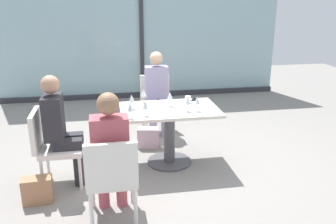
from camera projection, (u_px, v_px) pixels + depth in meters
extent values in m
plane|color=gray|center=(169.00, 162.00, 4.63)|extent=(12.00, 12.00, 0.00)
cube|color=#95B7BC|center=(141.00, 32.00, 7.20)|extent=(5.73, 0.03, 2.70)
cube|color=#2D2D33|center=(142.00, 32.00, 7.17)|extent=(0.08, 0.06, 2.70)
cube|color=#2D2D33|center=(143.00, 94.00, 7.58)|extent=(5.73, 0.10, 0.10)
cube|color=silver|center=(169.00, 110.00, 4.41)|extent=(1.20, 0.77, 0.04)
cylinder|color=#4C4C51|center=(169.00, 137.00, 4.52)|extent=(0.14, 0.14, 0.69)
cylinder|color=#4C4C51|center=(169.00, 161.00, 4.62)|extent=(0.56, 0.56, 0.02)
cube|color=silver|center=(157.00, 107.00, 5.49)|extent=(0.46, 0.46, 0.06)
cube|color=silver|center=(155.00, 88.00, 5.65)|extent=(0.46, 0.05, 0.42)
cylinder|color=silver|center=(146.00, 126.00, 5.34)|extent=(0.04, 0.04, 0.39)
cylinder|color=silver|center=(172.00, 124.00, 5.40)|extent=(0.04, 0.04, 0.39)
cylinder|color=silver|center=(143.00, 117.00, 5.71)|extent=(0.04, 0.04, 0.39)
cylinder|color=silver|center=(168.00, 116.00, 5.78)|extent=(0.04, 0.04, 0.39)
cube|color=silver|center=(62.00, 149.00, 4.00)|extent=(0.46, 0.46, 0.06)
cube|color=silver|center=(36.00, 130.00, 3.89)|extent=(0.05, 0.46, 0.42)
cylinder|color=silver|center=(80.00, 174.00, 3.92)|extent=(0.04, 0.04, 0.39)
cylinder|color=silver|center=(82.00, 158.00, 4.29)|extent=(0.04, 0.04, 0.39)
cylinder|color=silver|center=(42.00, 177.00, 3.85)|extent=(0.04, 0.04, 0.39)
cylinder|color=silver|center=(48.00, 161.00, 4.23)|extent=(0.04, 0.04, 0.39)
cube|color=silver|center=(112.00, 177.00, 3.38)|extent=(0.46, 0.46, 0.06)
cube|color=silver|center=(111.00, 166.00, 3.07)|extent=(0.46, 0.05, 0.42)
cylinder|color=silver|center=(132.00, 186.00, 3.67)|extent=(0.04, 0.04, 0.39)
cylinder|color=silver|center=(93.00, 189.00, 3.61)|extent=(0.04, 0.04, 0.39)
cylinder|color=silver|center=(136.00, 207.00, 3.30)|extent=(0.04, 0.04, 0.39)
cylinder|color=silver|center=(91.00, 212.00, 3.23)|extent=(0.04, 0.04, 0.39)
cylinder|color=#9E93B7|center=(153.00, 123.00, 5.37)|extent=(0.11, 0.11, 0.45)
cube|color=#9E93B7|center=(152.00, 103.00, 5.37)|extent=(0.13, 0.32, 0.11)
cylinder|color=#9E93B7|center=(165.00, 122.00, 5.40)|extent=(0.11, 0.11, 0.45)
cube|color=#9E93B7|center=(164.00, 103.00, 5.40)|extent=(0.13, 0.32, 0.11)
cube|color=#9E93B7|center=(156.00, 82.00, 5.42)|extent=(0.34, 0.20, 0.48)
sphere|color=#D8AD8C|center=(156.00, 58.00, 5.30)|extent=(0.20, 0.20, 0.20)
cylinder|color=#28282D|center=(79.00, 167.00, 4.01)|extent=(0.11, 0.11, 0.45)
cube|color=#28282D|center=(67.00, 144.00, 3.90)|extent=(0.32, 0.13, 0.11)
cylinder|color=#28282D|center=(79.00, 160.00, 4.18)|extent=(0.11, 0.11, 0.45)
cube|color=#28282D|center=(69.00, 138.00, 4.07)|extent=(0.32, 0.13, 0.11)
cube|color=#28282D|center=(53.00, 117.00, 3.88)|extent=(0.20, 0.34, 0.48)
sphere|color=tan|center=(50.00, 85.00, 3.76)|extent=(0.20, 0.20, 0.20)
cylinder|color=#B24C56|center=(121.00, 185.00, 3.62)|extent=(0.11, 0.11, 0.45)
cube|color=#B24C56|center=(121.00, 164.00, 3.45)|extent=(0.13, 0.32, 0.11)
cylinder|color=#B24C56|center=(103.00, 187.00, 3.59)|extent=(0.11, 0.11, 0.45)
cube|color=#B24C56|center=(102.00, 166.00, 3.42)|extent=(0.13, 0.32, 0.11)
cube|color=#B24C56|center=(110.00, 142.00, 3.22)|extent=(0.34, 0.20, 0.48)
sphere|color=#936B4C|center=(108.00, 104.00, 3.10)|extent=(0.20, 0.20, 0.20)
cylinder|color=silver|center=(170.00, 106.00, 4.49)|extent=(0.06, 0.06, 0.00)
cylinder|color=silver|center=(170.00, 102.00, 4.47)|extent=(0.01, 0.01, 0.08)
cone|color=silver|center=(170.00, 95.00, 4.45)|extent=(0.07, 0.07, 0.09)
cylinder|color=silver|center=(187.00, 111.00, 4.29)|extent=(0.06, 0.06, 0.00)
cylinder|color=silver|center=(187.00, 108.00, 4.27)|extent=(0.01, 0.01, 0.08)
cone|color=silver|center=(187.00, 100.00, 4.24)|extent=(0.07, 0.07, 0.09)
cylinder|color=silver|center=(130.00, 118.00, 4.04)|extent=(0.06, 0.06, 0.00)
cylinder|color=silver|center=(130.00, 114.00, 4.03)|extent=(0.01, 0.01, 0.08)
cone|color=silver|center=(130.00, 107.00, 4.00)|extent=(0.07, 0.07, 0.09)
cylinder|color=silver|center=(144.00, 103.00, 4.62)|extent=(0.06, 0.06, 0.00)
cylinder|color=silver|center=(144.00, 99.00, 4.61)|extent=(0.01, 0.01, 0.08)
cone|color=silver|center=(144.00, 93.00, 4.58)|extent=(0.07, 0.07, 0.09)
cylinder|color=silver|center=(145.00, 116.00, 4.12)|extent=(0.06, 0.06, 0.00)
cylinder|color=silver|center=(145.00, 112.00, 4.11)|extent=(0.01, 0.01, 0.08)
cone|color=silver|center=(145.00, 105.00, 4.08)|extent=(0.07, 0.07, 0.09)
cylinder|color=silver|center=(197.00, 111.00, 4.29)|extent=(0.06, 0.06, 0.00)
cylinder|color=silver|center=(197.00, 107.00, 4.28)|extent=(0.01, 0.01, 0.08)
cone|color=silver|center=(197.00, 100.00, 4.25)|extent=(0.07, 0.07, 0.09)
cylinder|color=silver|center=(132.00, 109.00, 4.37)|extent=(0.06, 0.06, 0.00)
cylinder|color=silver|center=(132.00, 105.00, 4.35)|extent=(0.01, 0.01, 0.08)
cone|color=silver|center=(132.00, 98.00, 4.33)|extent=(0.07, 0.07, 0.09)
cylinder|color=white|center=(188.00, 100.00, 4.61)|extent=(0.08, 0.08, 0.09)
cube|color=black|center=(195.00, 99.00, 4.76)|extent=(0.12, 0.16, 0.01)
cube|color=beige|center=(148.00, 138.00, 5.05)|extent=(0.32, 0.21, 0.28)
cube|color=#A3704C|center=(38.00, 190.00, 3.70)|extent=(0.31, 0.18, 0.28)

